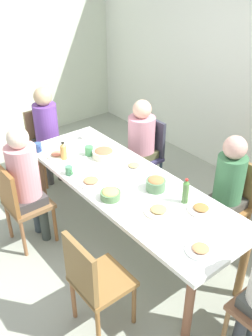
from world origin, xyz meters
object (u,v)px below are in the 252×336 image
Objects in this scene: person_2 at (47,127)px; plate_0 at (201,249)px; bottle_1 at (63,151)px; chair_3 at (231,199)px; chair_2 at (45,141)px; plate_1 at (201,209)px; cup_3 at (69,171)px; chair_1 at (93,279)px; cup_0 at (89,151)px; plate_2 at (134,166)px; dining_table at (126,188)px; bottle_0 at (186,192)px; person_4 at (141,139)px; bowl_1 at (111,194)px; chair_4 at (146,151)px; plate_5 at (57,155)px; plate_4 at (159,210)px; person_3 at (228,184)px; plate_3 at (91,181)px; cup_1 at (38,147)px; person_0 at (25,177)px; bowl_0 at (156,184)px; bowl_2 at (104,153)px; chair_0 at (20,201)px.

plate_0 is at bearing -3.35° from person_2.
chair_3 is at bearing 37.18° from bottle_1.
chair_2 and chair_3 have the same top height.
cup_3 is (-1.17, -0.56, 0.03)m from plate_1.
chair_1 reaches higher than cup_0.
chair_3 is 4.39× the size of plate_2.
bottle_0 is (0.56, 0.19, 0.18)m from dining_table.
plate_1 is at bearing 5.27° from chair_2.
chair_2 is 0.77× the size of person_4.
plate_0 is 0.60m from bottle_0.
plate_0 is at bearing 7.15° from bowl_1.
plate_5 is at bearing -101.67° from chair_4.
bowl_1 reaches higher than plate_4.
person_2 is 2.26m from plate_1.
person_3 is 1.27m from plate_3.
person_4 is 5.00× the size of bottle_0.
chair_2 is 8.48× the size of cup_3.
cup_3 is (0.18, -1.05, 0.06)m from person_4.
person_4 reaches higher than cup_1.
person_3 is at bearing -4.24° from chair_4.
bowl_1 is at bearing -154.40° from plate_4.
plate_2 is at bearing -51.23° from chair_4.
plate_1 is 0.93× the size of plate_3.
cup_3 is at bearing -154.45° from plate_1.
chair_2 is (-1.00, 0.71, -0.23)m from person_0.
cup_1 is at bearing 165.02° from chair_1.
bottle_1 reaches higher than cup_0.
chair_1 is at bearing -19.74° from chair_2.
bowl_0 is (-0.46, -0.09, 0.05)m from plate_1.
chair_2 is 1.14m from bowl_2.
person_4 reaches higher than bottle_0.
bottle_1 reaches higher than plate_0.
person_2 is 1.23m from chair_4.
chair_1 reaches higher than plate_3.
person_2 is (-1.53, 0.00, 0.08)m from dining_table.
chair_4 is at bearing 127.65° from chair_1.
bottle_1 is at bearing -96.56° from chair_4.
chair_2 reaches higher than plate_2.
chair_3 is at bearing 47.16° from cup_3.
chair_4 is 1.19m from cup_3.
chair_0 is 3.85× the size of bottle_0.
cup_3 reaches higher than plate_5.
chair_4 is 0.77× the size of person_4.
chair_0 is 1.70m from plate_1.
chair_4 is (0.00, 1.52, -0.23)m from person_0.
chair_4 reaches higher than plate_3.
chair_0 is 1.53m from person_4.
chair_0 and chair_3 have the same top height.
chair_3 reaches higher than plate_0.
plate_0 is (0.43, 0.65, 0.22)m from chair_1.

